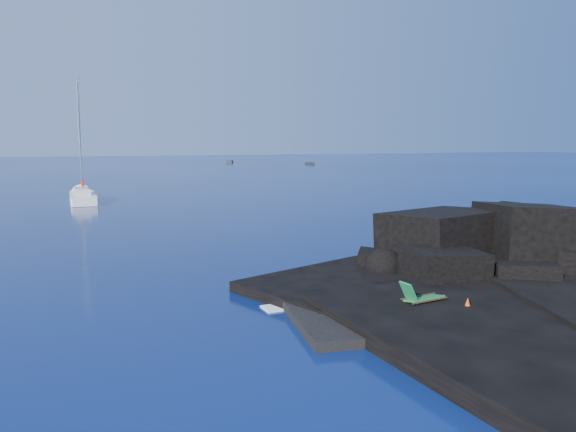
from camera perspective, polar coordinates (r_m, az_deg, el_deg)
name	(u,v)px	position (r m, az deg, el deg)	size (l,w,h in m)	color
ground	(294,332)	(19.46, 0.63, -11.71)	(400.00, 400.00, 0.00)	black
headland	(534,280)	(28.70, 23.71, -5.93)	(24.00, 24.00, 3.60)	black
beach	(402,314)	(21.75, 11.54, -9.74)	(8.50, 6.00, 0.70)	black
surf_foam	(360,284)	(25.76, 7.33, -6.85)	(10.00, 8.00, 0.06)	white
sailboat	(83,202)	(61.71, -20.10, 1.35)	(2.46, 11.75, 12.32)	white
deck_chair	(424,292)	(21.31, 13.67, -7.55)	(1.71, 0.75, 1.17)	#19713C
towel	(363,310)	(20.79, 7.67, -9.40)	(1.83, 0.87, 0.05)	silver
sunbather	(364,306)	(20.75, 7.68, -9.06)	(1.58, 0.39, 0.21)	tan
marker_cone	(468,306)	(21.18, 17.78, -8.66)	(0.37, 0.37, 0.56)	#FB460D
distant_boat_a	(230,163)	(151.39, -5.93, 5.40)	(1.44, 4.63, 0.62)	#2A292F
distant_boat_b	(310,164)	(142.16, 2.22, 5.27)	(1.24, 3.99, 0.53)	#242429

